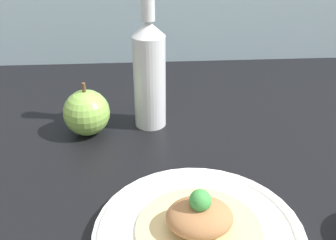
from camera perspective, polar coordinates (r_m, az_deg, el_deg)
ground_plane at (r=66.32cm, az=2.60°, el=-9.12°), size 180.00×110.00×4.00cm
plate at (r=53.16cm, az=3.92°, el=-16.26°), size 27.44×27.44×2.26cm
plated_food at (r=51.40cm, az=4.01°, el=-14.28°), size 16.40×16.40×6.42cm
cider_bottle at (r=74.26cm, az=-2.71°, el=6.97°), size 6.11×6.11×27.18cm
apple at (r=75.36cm, az=-11.72°, el=1.06°), size 8.73×8.73×10.40cm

